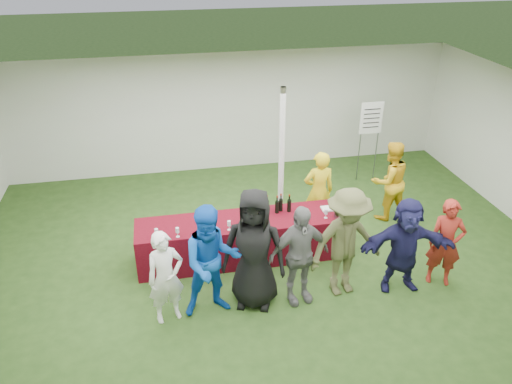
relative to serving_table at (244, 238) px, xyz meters
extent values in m
plane|color=#284719|center=(0.35, -0.30, -0.38)|extent=(60.00, 60.00, 0.00)
plane|color=white|center=(0.35, 3.70, 0.97)|extent=(10.00, 0.00, 10.00)
plane|color=white|center=(0.35, -0.30, 2.33)|extent=(10.00, 10.00, 0.00)
cylinder|color=silver|center=(0.85, 0.90, 0.98)|extent=(0.10, 0.10, 2.70)
cube|color=maroon|center=(0.00, 0.00, 0.00)|extent=(3.60, 0.80, 0.75)
cylinder|color=black|center=(0.30, 0.14, 0.48)|extent=(0.07, 0.07, 0.22)
cylinder|color=black|center=(0.30, 0.14, 0.64)|extent=(0.03, 0.03, 0.08)
cylinder|color=maroon|center=(0.30, 0.14, 0.69)|extent=(0.03, 0.03, 0.02)
cylinder|color=black|center=(0.42, 0.17, 0.48)|extent=(0.07, 0.07, 0.22)
cylinder|color=black|center=(0.42, 0.17, 0.64)|extent=(0.03, 0.03, 0.08)
cylinder|color=maroon|center=(0.42, 0.17, 0.69)|extent=(0.03, 0.03, 0.02)
cylinder|color=black|center=(0.59, 0.12, 0.48)|extent=(0.07, 0.07, 0.22)
cylinder|color=black|center=(0.59, 0.12, 0.64)|extent=(0.03, 0.03, 0.08)
cylinder|color=maroon|center=(0.59, 0.12, 0.69)|extent=(0.03, 0.03, 0.02)
cylinder|color=black|center=(0.67, 0.17, 0.48)|extent=(0.07, 0.07, 0.22)
cylinder|color=black|center=(0.67, 0.17, 0.64)|extent=(0.03, 0.03, 0.08)
cylinder|color=maroon|center=(0.67, 0.17, 0.69)|extent=(0.03, 0.03, 0.02)
cylinder|color=black|center=(0.80, 0.12, 0.48)|extent=(0.07, 0.07, 0.22)
cylinder|color=black|center=(0.80, 0.12, 0.64)|extent=(0.03, 0.03, 0.08)
cylinder|color=maroon|center=(0.80, 0.12, 0.69)|extent=(0.03, 0.03, 0.02)
cylinder|color=silver|center=(-1.44, -0.27, 0.38)|extent=(0.06, 0.06, 0.00)
cylinder|color=silver|center=(-1.44, -0.27, 0.42)|extent=(0.01, 0.01, 0.07)
cylinder|color=silver|center=(-1.44, -0.27, 0.50)|extent=(0.06, 0.06, 0.08)
cylinder|color=silver|center=(-1.11, -0.31, 0.38)|extent=(0.06, 0.06, 0.00)
cylinder|color=silver|center=(-1.11, -0.31, 0.42)|extent=(0.01, 0.01, 0.07)
cylinder|color=silver|center=(-1.11, -0.31, 0.50)|extent=(0.06, 0.06, 0.08)
cylinder|color=#48070D|center=(-1.11, -0.31, 0.47)|extent=(0.05, 0.05, 0.02)
cylinder|color=silver|center=(-0.78, -0.24, 0.38)|extent=(0.06, 0.06, 0.00)
cylinder|color=silver|center=(-0.78, -0.24, 0.42)|extent=(0.01, 0.01, 0.07)
cylinder|color=silver|center=(-0.78, -0.24, 0.50)|extent=(0.06, 0.06, 0.08)
cylinder|color=#48070D|center=(-0.78, -0.24, 0.47)|extent=(0.05, 0.05, 0.02)
cylinder|color=silver|center=(-0.29, -0.26, 0.38)|extent=(0.06, 0.06, 0.00)
cylinder|color=silver|center=(-0.29, -0.26, 0.42)|extent=(0.01, 0.01, 0.07)
cylinder|color=silver|center=(-0.29, -0.26, 0.50)|extent=(0.06, 0.06, 0.08)
cylinder|color=silver|center=(1.35, -0.21, 0.38)|extent=(0.06, 0.06, 0.00)
cylinder|color=silver|center=(1.35, -0.21, 0.42)|extent=(0.01, 0.01, 0.07)
cylinder|color=silver|center=(1.35, -0.21, 0.50)|extent=(0.06, 0.06, 0.08)
cylinder|color=#48070D|center=(1.35, -0.21, 0.47)|extent=(0.05, 0.05, 0.02)
cylinder|color=silver|center=(0.09, 0.08, 0.47)|extent=(0.07, 0.07, 0.20)
cylinder|color=silver|center=(0.09, 0.08, 0.59)|extent=(0.03, 0.03, 0.03)
cube|color=white|center=(1.49, 0.05, 0.39)|extent=(0.25, 0.18, 0.03)
cylinder|color=slate|center=(1.62, -0.22, 0.46)|extent=(0.26, 0.26, 0.18)
cylinder|color=slate|center=(3.01, 2.45, 0.18)|extent=(0.02, 0.02, 1.10)
cylinder|color=slate|center=(3.41, 2.45, 0.18)|extent=(0.02, 0.02, 1.10)
cube|color=white|center=(3.21, 2.45, 1.07)|extent=(0.50, 0.02, 0.70)
cube|color=black|center=(3.21, 2.44, 1.27)|extent=(0.36, 0.01, 0.02)
cube|color=black|center=(3.21, 2.44, 1.17)|extent=(0.36, 0.01, 0.02)
cube|color=black|center=(3.21, 2.44, 1.07)|extent=(0.36, 0.01, 0.02)
cube|color=black|center=(3.21, 2.44, 0.97)|extent=(0.36, 0.01, 0.02)
cube|color=black|center=(3.21, 2.44, 0.88)|extent=(0.36, 0.01, 0.02)
imported|color=yellow|center=(1.49, 0.64, 0.41)|extent=(0.57, 0.38, 1.57)
imported|color=gold|center=(2.95, 0.79, 0.41)|extent=(0.85, 0.71, 1.58)
imported|color=white|center=(-1.34, -1.28, 0.35)|extent=(0.60, 0.48, 1.45)
imported|color=blue|center=(-0.69, -1.25, 0.50)|extent=(0.89, 0.72, 1.76)
imported|color=black|center=(-0.06, -1.17, 0.57)|extent=(1.07, 0.86, 1.90)
imported|color=slate|center=(0.59, -1.24, 0.43)|extent=(1.00, 0.54, 1.62)
imported|color=#4F512D|center=(1.33, -1.20, 0.52)|extent=(1.25, 0.84, 1.79)
imported|color=#191944|center=(2.24, -1.28, 0.41)|extent=(1.50, 0.61, 1.57)
imported|color=maroon|center=(2.94, -1.27, 0.36)|extent=(0.63, 0.53, 1.46)
camera|label=1|loc=(-1.20, -7.01, 4.67)|focal=35.00mm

